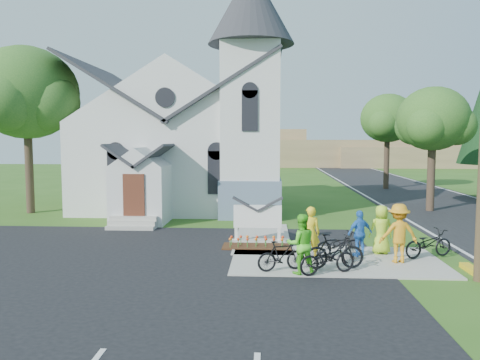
# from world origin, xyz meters

# --- Properties ---
(ground) EXTENTS (120.00, 120.00, 0.00)m
(ground) POSITION_xyz_m (0.00, 0.00, 0.00)
(ground) COLOR #305B1A
(ground) RESTS_ON ground
(parking_lot) EXTENTS (20.00, 16.00, 0.02)m
(parking_lot) POSITION_xyz_m (-7.00, -2.00, 0.01)
(parking_lot) COLOR black
(parking_lot) RESTS_ON ground
(road) EXTENTS (8.00, 90.00, 0.02)m
(road) POSITION_xyz_m (10.00, 15.00, 0.01)
(road) COLOR black
(road) RESTS_ON ground
(sidewalk) EXTENTS (7.00, 4.00, 0.05)m
(sidewalk) POSITION_xyz_m (1.50, 0.50, 0.03)
(sidewalk) COLOR #A4A094
(sidewalk) RESTS_ON ground
(church) EXTENTS (12.35, 12.00, 13.00)m
(church) POSITION_xyz_m (-5.48, 12.48, 5.25)
(church) COLOR silver
(church) RESTS_ON ground
(church_sign) EXTENTS (2.20, 0.40, 1.70)m
(church_sign) POSITION_xyz_m (-1.20, 3.20, 1.03)
(church_sign) COLOR #A4A094
(church_sign) RESTS_ON ground
(flower_bed) EXTENTS (2.60, 1.10, 0.07)m
(flower_bed) POSITION_xyz_m (-1.20, 2.30, 0.04)
(flower_bed) COLOR #35210E
(flower_bed) RESTS_ON ground
(tree_lot_corner) EXTENTS (5.60, 5.60, 9.15)m
(tree_lot_corner) POSITION_xyz_m (-14.00, 10.00, 6.60)
(tree_lot_corner) COLOR #3B2A20
(tree_lot_corner) RESTS_ON ground
(tree_road_near) EXTENTS (4.00, 4.00, 7.05)m
(tree_road_near) POSITION_xyz_m (8.50, 12.00, 5.21)
(tree_road_near) COLOR #3B2A20
(tree_road_near) RESTS_ON ground
(tree_road_mid) EXTENTS (4.40, 4.40, 7.80)m
(tree_road_mid) POSITION_xyz_m (9.00, 24.00, 5.78)
(tree_road_mid) COLOR #3B2A20
(tree_road_mid) RESTS_ON ground
(distant_hills) EXTENTS (61.00, 10.00, 5.60)m
(distant_hills) POSITION_xyz_m (3.36, 56.33, 2.17)
(distant_hills) COLOR olive
(distant_hills) RESTS_ON ground
(cyclist_0) EXTENTS (0.67, 0.44, 1.81)m
(cyclist_0) POSITION_xyz_m (0.63, 0.50, 0.95)
(cyclist_0) COLOR yellow
(cyclist_0) RESTS_ON sidewalk
(bike_0) EXTENTS (1.96, 1.34, 0.98)m
(bike_0) POSITION_xyz_m (0.99, -1.20, 0.54)
(bike_0) COLOR black
(bike_0) RESTS_ON sidewalk
(cyclist_1) EXTENTS (0.97, 0.81, 1.82)m
(cyclist_1) POSITION_xyz_m (0.20, -1.20, 0.96)
(cyclist_1) COLOR #55D528
(cyclist_1) RESTS_ON sidewalk
(bike_1) EXTENTS (1.62, 0.96, 0.94)m
(bike_1) POSITION_xyz_m (-0.38, -0.93, 0.52)
(bike_1) COLOR black
(bike_1) RESTS_ON sidewalk
(cyclist_2) EXTENTS (1.02, 0.72, 1.60)m
(cyclist_2) POSITION_xyz_m (2.39, 1.04, 0.85)
(cyclist_2) COLOR blue
(cyclist_2) RESTS_ON sidewalk
(bike_2) EXTENTS (1.77, 1.13, 0.88)m
(bike_2) POSITION_xyz_m (1.64, 0.95, 0.49)
(bike_2) COLOR black
(bike_2) RESTS_ON sidewalk
(cyclist_3) EXTENTS (1.31, 0.82, 1.94)m
(cyclist_3) POSITION_xyz_m (3.50, 0.29, 1.02)
(cyclist_3) COLOR orange
(cyclist_3) RESTS_ON sidewalk
(bike_3) EXTENTS (1.93, 0.79, 1.12)m
(bike_3) POSITION_xyz_m (1.28, -0.63, 0.61)
(bike_3) COLOR black
(bike_3) RESTS_ON sidewalk
(cyclist_4) EXTENTS (0.90, 0.63, 1.73)m
(cyclist_4) POSITION_xyz_m (3.21, 1.44, 0.92)
(cyclist_4) COLOR #B2E02A
(cyclist_4) RESTS_ON sidewalk
(bike_4) EXTENTS (1.97, 1.29, 0.98)m
(bike_4) POSITION_xyz_m (4.70, 0.99, 0.54)
(bike_4) COLOR black
(bike_4) RESTS_ON sidewalk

